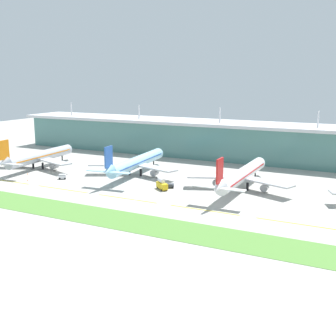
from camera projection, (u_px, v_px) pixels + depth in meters
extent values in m
plane|color=#A8A59E|center=(134.00, 200.00, 175.73)|extent=(600.00, 600.00, 0.00)
cube|color=slate|center=(222.00, 141.00, 264.88)|extent=(280.00, 28.00, 20.38)
cube|color=silver|center=(223.00, 123.00, 262.59)|extent=(288.00, 34.00, 1.80)
cylinder|color=silver|center=(71.00, 109.00, 306.34)|extent=(0.90, 0.90, 9.00)
cylinder|color=silver|center=(139.00, 112.00, 281.46)|extent=(0.90, 0.90, 9.00)
cylinder|color=silver|center=(220.00, 115.00, 256.59)|extent=(0.90, 0.90, 9.00)
cylinder|color=silver|center=(318.00, 119.00, 231.72)|extent=(0.90, 0.90, 9.00)
cylinder|color=#ADB2BC|center=(41.00, 156.00, 236.39)|extent=(9.68, 50.53, 5.80)
cone|color=#ADB2BC|center=(70.00, 149.00, 260.89)|extent=(5.80, 4.42, 5.51)
cone|color=#ADB2BC|center=(4.00, 163.00, 210.74)|extent=(5.43, 6.99, 5.72)
cube|color=orange|center=(4.00, 150.00, 210.31)|extent=(1.19, 6.44, 9.50)
cube|color=#ADB2BC|center=(13.00, 164.00, 209.17)|extent=(10.22, 3.97, 0.36)
cube|color=#B7BABF|center=(18.00, 158.00, 237.16)|extent=(24.52, 16.78, 0.70)
cylinder|color=gray|center=(22.00, 163.00, 238.59)|extent=(3.54, 4.73, 3.20)
cube|color=#B7BABF|center=(54.00, 161.00, 228.16)|extent=(24.93, 13.72, 0.70)
cylinder|color=gray|center=(54.00, 166.00, 230.49)|extent=(3.54, 4.73, 3.20)
cylinder|color=black|center=(62.00, 159.00, 254.38)|extent=(0.70, 0.70, 3.60)
cylinder|color=black|center=(33.00, 165.00, 235.85)|extent=(1.10, 1.10, 3.60)
cylinder|color=black|center=(43.00, 166.00, 233.45)|extent=(1.10, 1.10, 3.60)
cube|color=orange|center=(41.00, 155.00, 236.31)|extent=(9.33, 45.52, 0.60)
cylinder|color=#9ED1EA|center=(137.00, 162.00, 220.20)|extent=(11.02, 55.46, 5.80)
cone|color=#9ED1EA|center=(160.00, 153.00, 247.13)|extent=(5.87, 4.51, 5.51)
cone|color=#9ED1EA|center=(108.00, 172.00, 192.12)|extent=(5.54, 7.07, 5.72)
cube|color=#2D5BB7|center=(109.00, 157.00, 191.70)|extent=(1.31, 6.44, 9.50)
cube|color=#9ED1EA|center=(98.00, 171.00, 194.59)|extent=(10.26, 4.14, 0.36)
cube|color=#9ED1EA|center=(119.00, 173.00, 190.64)|extent=(10.26, 4.14, 0.36)
cube|color=#B7BABF|center=(113.00, 164.00, 220.76)|extent=(24.43, 17.10, 0.70)
cylinder|color=gray|center=(116.00, 169.00, 222.22)|extent=(3.61, 4.78, 3.20)
cube|color=#B7BABF|center=(156.00, 168.00, 212.14)|extent=(24.94, 13.35, 0.70)
cylinder|color=gray|center=(155.00, 173.00, 214.46)|extent=(3.61, 4.78, 3.20)
cylinder|color=black|center=(154.00, 164.00, 240.00)|extent=(0.70, 0.70, 3.60)
cylinder|color=black|center=(129.00, 172.00, 219.59)|extent=(1.10, 1.10, 3.60)
cylinder|color=black|center=(141.00, 173.00, 217.29)|extent=(1.10, 1.10, 3.60)
cube|color=#2D5BB7|center=(137.00, 161.00, 220.12)|extent=(10.54, 49.98, 0.60)
cylinder|color=white|center=(243.00, 174.00, 192.18)|extent=(6.42, 57.79, 5.80)
cone|color=white|center=(260.00, 162.00, 219.24)|extent=(5.55, 4.06, 5.51)
cone|color=white|center=(218.00, 188.00, 164.01)|extent=(5.00, 6.68, 5.72)
cube|color=red|center=(220.00, 171.00, 163.55)|extent=(0.77, 6.41, 9.50)
cube|color=white|center=(205.00, 186.00, 166.88)|extent=(10.03, 3.31, 0.36)
cube|color=white|center=(233.00, 190.00, 162.09)|extent=(10.03, 3.31, 0.36)
cube|color=#B7BABF|center=(214.00, 176.00, 193.79)|extent=(24.77, 15.51, 0.70)
cylinder|color=gray|center=(217.00, 182.00, 195.11)|extent=(3.25, 4.53, 3.20)
cube|color=#B7BABF|center=(267.00, 182.00, 183.36)|extent=(24.83, 15.08, 0.70)
cylinder|color=gray|center=(265.00, 187.00, 185.72)|extent=(3.25, 4.53, 3.20)
cylinder|color=black|center=(255.00, 175.00, 212.13)|extent=(0.70, 0.70, 3.60)
cylinder|color=black|center=(233.00, 185.00, 191.92)|extent=(1.10, 1.10, 3.60)
cylinder|color=black|center=(247.00, 187.00, 189.13)|extent=(1.10, 1.10, 3.60)
cube|color=red|center=(243.00, 173.00, 192.10)|extent=(6.40, 52.01, 0.60)
cube|color=yellow|center=(7.00, 181.00, 207.06)|extent=(28.00, 0.70, 0.04)
cube|color=yellow|center=(62.00, 189.00, 191.96)|extent=(28.00, 0.70, 0.04)
cube|color=yellow|center=(127.00, 199.00, 176.86)|extent=(28.00, 0.70, 0.04)
cube|color=yellow|center=(204.00, 210.00, 161.76)|extent=(28.00, 0.70, 0.04)
cube|color=yellow|center=(297.00, 224.00, 146.66)|extent=(28.00, 0.70, 0.04)
cube|color=#518438|center=(98.00, 216.00, 154.67)|extent=(300.00, 18.00, 0.10)
cube|color=#333842|center=(169.00, 185.00, 194.09)|extent=(5.01, 4.12, 1.40)
cylinder|color=black|center=(165.00, 187.00, 193.19)|extent=(0.96, 0.72, 0.90)
cylinder|color=black|center=(166.00, 186.00, 195.30)|extent=(0.96, 0.72, 0.90)
cylinder|color=black|center=(172.00, 188.00, 193.16)|extent=(0.96, 0.72, 0.90)
cylinder|color=black|center=(172.00, 186.00, 195.28)|extent=(0.96, 0.72, 0.90)
cube|color=silver|center=(62.00, 177.00, 210.81)|extent=(4.01, 3.42, 1.60)
cube|color=silver|center=(62.00, 174.00, 210.57)|extent=(3.70, 3.23, 0.16)
cylinder|color=black|center=(65.00, 178.00, 211.86)|extent=(0.95, 0.77, 0.90)
cylinder|color=black|center=(65.00, 179.00, 210.28)|extent=(0.95, 0.77, 0.90)
cylinder|color=black|center=(60.00, 178.00, 211.66)|extent=(0.95, 0.77, 0.90)
cylinder|color=black|center=(60.00, 179.00, 210.08)|extent=(0.95, 0.77, 0.90)
cube|color=gold|center=(162.00, 186.00, 191.19)|extent=(7.29, 6.46, 2.60)
cylinder|color=silver|center=(161.00, 180.00, 191.44)|extent=(4.39, 4.03, 2.00)
cylinder|color=black|center=(167.00, 190.00, 189.72)|extent=(0.93, 0.83, 0.90)
cylinder|color=black|center=(162.00, 190.00, 188.74)|extent=(0.93, 0.83, 0.90)
cylinder|color=black|center=(162.00, 187.00, 194.18)|extent=(0.93, 0.83, 0.90)
cylinder|color=black|center=(157.00, 187.00, 193.20)|extent=(0.93, 0.83, 0.90)
cone|color=orange|center=(27.00, 174.00, 221.06)|extent=(0.56, 0.56, 0.70)
cone|color=orange|center=(27.00, 180.00, 207.32)|extent=(0.56, 0.56, 0.70)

